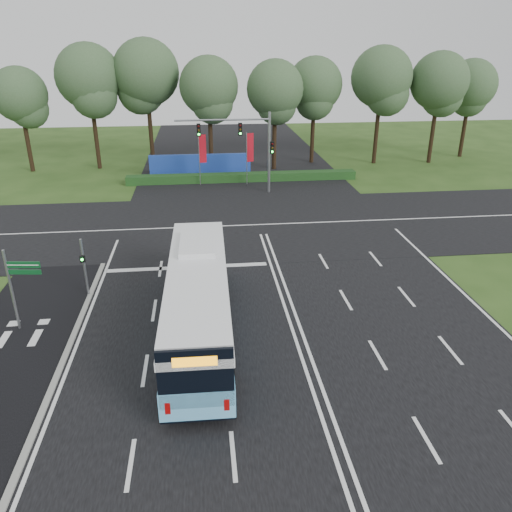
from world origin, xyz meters
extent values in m
plane|color=#2A4717|center=(0.00, 0.00, 0.00)|extent=(120.00, 120.00, 0.00)
cube|color=black|center=(0.00, 0.00, 0.02)|extent=(20.00, 120.00, 0.04)
cube|color=black|center=(0.00, 12.00, 0.03)|extent=(120.00, 14.00, 0.05)
cube|color=black|center=(-12.50, -3.00, 0.03)|extent=(5.00, 18.00, 0.06)
cube|color=gray|center=(-10.10, -3.00, 0.06)|extent=(0.25, 18.00, 0.12)
cube|color=#6AC3F6|center=(-4.32, -2.47, 1.12)|extent=(2.83, 12.66, 1.16)
cube|color=black|center=(-4.32, -2.47, 0.60)|extent=(2.80, 12.59, 0.32)
cube|color=black|center=(-4.32, -2.47, 2.18)|extent=(2.72, 12.46, 1.00)
cube|color=white|center=(-4.32, -2.47, 2.81)|extent=(2.83, 12.66, 0.37)
cube|color=white|center=(-4.32, -2.47, 3.17)|extent=(2.77, 12.15, 0.37)
cube|color=white|center=(-4.27, 0.16, 3.49)|extent=(1.73, 3.18, 0.26)
cube|color=black|center=(-4.41, -8.72, 2.23)|extent=(2.55, 0.16, 2.31)
cube|color=orange|center=(-4.41, -8.76, 2.96)|extent=(1.47, 0.08, 0.37)
cylinder|color=black|center=(-5.49, 1.12, 0.55)|extent=(0.31, 1.10, 1.09)
cylinder|color=black|center=(-3.03, 1.08, 0.55)|extent=(0.31, 1.10, 1.09)
cylinder|color=black|center=(-5.61, -6.45, 0.55)|extent=(0.31, 1.10, 1.09)
cylinder|color=black|center=(-3.14, -6.49, 0.55)|extent=(0.31, 1.10, 1.09)
cylinder|color=gray|center=(-10.20, 2.05, 1.62)|extent=(0.13, 0.13, 3.25)
cube|color=black|center=(-10.20, 1.87, 2.23)|extent=(0.30, 0.25, 0.37)
sphere|color=#19F233|center=(-10.20, 1.77, 2.23)|extent=(0.13, 0.13, 0.13)
cylinder|color=gray|center=(-12.78, -1.04, 2.03)|extent=(0.12, 0.12, 4.06)
cube|color=#0C451E|center=(-12.02, -1.13, 3.35)|extent=(1.52, 0.24, 0.30)
cube|color=#0C451E|center=(-12.02, -1.13, 2.99)|extent=(1.52, 0.24, 0.22)
cube|color=white|center=(-12.02, -1.17, 3.35)|extent=(1.41, 0.18, 0.04)
cylinder|color=gray|center=(-4.06, 23.54, 2.40)|extent=(0.07, 0.07, 4.80)
cube|color=#B30F1C|center=(-3.72, 23.59, 3.41)|extent=(0.64, 0.13, 2.56)
cylinder|color=gray|center=(0.29, 23.22, 2.44)|extent=(0.08, 0.08, 4.88)
cube|color=#B30F1C|center=(0.63, 23.34, 3.47)|extent=(0.63, 0.25, 2.60)
cylinder|color=gray|center=(2.00, 20.50, 3.50)|extent=(0.24, 0.24, 7.00)
cylinder|color=gray|center=(-2.00, 20.50, 6.40)|extent=(8.00, 0.16, 0.16)
cube|color=black|center=(-0.50, 20.50, 5.60)|extent=(0.32, 0.28, 1.05)
cube|color=black|center=(-4.00, 20.50, 5.60)|extent=(0.32, 0.28, 1.05)
cube|color=black|center=(2.25, 20.50, 4.00)|extent=(0.32, 0.28, 1.05)
cube|color=#173D16|center=(0.00, 24.50, 0.40)|extent=(22.00, 1.20, 0.80)
cube|color=#1D3EA2|center=(-4.00, 27.00, 1.10)|extent=(10.00, 0.30, 2.20)
cylinder|color=black|center=(-21.37, 31.03, 3.64)|extent=(0.44, 0.44, 7.27)
sphere|color=#395431|center=(-21.37, 31.03, 7.65)|extent=(5.36, 5.36, 5.36)
cylinder|color=black|center=(-14.66, 31.58, 4.38)|extent=(0.44, 0.44, 8.77)
sphere|color=#395431|center=(-14.66, 31.58, 9.23)|extent=(6.46, 6.46, 6.46)
cylinder|color=black|center=(-9.07, 32.06, 4.53)|extent=(0.44, 0.44, 9.07)
sphere|color=#395431|center=(-9.07, 32.06, 9.55)|extent=(6.68, 6.68, 6.68)
cylinder|color=black|center=(-2.83, 29.74, 3.97)|extent=(0.44, 0.44, 7.94)
sphere|color=#395431|center=(-2.83, 29.74, 8.35)|extent=(5.85, 5.85, 5.85)
cylinder|color=black|center=(3.72, 29.14, 3.85)|extent=(0.44, 0.44, 7.70)
sphere|color=#395431|center=(3.72, 29.14, 8.11)|extent=(5.68, 5.68, 5.68)
cylinder|color=black|center=(8.30, 31.73, 3.91)|extent=(0.44, 0.44, 7.83)
sphere|color=#395431|center=(8.30, 31.73, 8.24)|extent=(5.77, 5.77, 5.77)
cylinder|color=black|center=(15.13, 30.74, 4.28)|extent=(0.44, 0.44, 8.57)
sphere|color=#395431|center=(15.13, 30.74, 9.02)|extent=(6.31, 6.31, 6.31)
cylinder|color=black|center=(21.30, 30.32, 4.09)|extent=(0.44, 0.44, 8.18)
sphere|color=#395431|center=(21.30, 30.32, 8.61)|extent=(6.03, 6.03, 6.03)
cylinder|color=black|center=(26.27, 32.92, 3.80)|extent=(0.44, 0.44, 7.59)
sphere|color=#395431|center=(26.27, 32.92, 7.99)|extent=(5.59, 5.59, 5.59)
camera|label=1|loc=(-3.92, -22.37, 12.55)|focal=35.00mm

